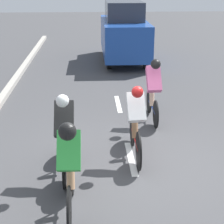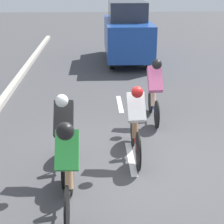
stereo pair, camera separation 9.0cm
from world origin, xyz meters
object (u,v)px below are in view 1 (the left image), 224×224
(cyclist_green, at_px, (70,165))
(cyclist_black, at_px, (65,132))
(cyclist_pink, at_px, (153,88))
(cyclist_white, at_px, (136,120))
(support_car, at_px, (124,32))

(cyclist_green, bearing_deg, cyclist_black, -83.55)
(cyclist_pink, relative_size, cyclist_white, 0.96)
(cyclist_pink, distance_m, cyclist_black, 3.09)
(cyclist_green, distance_m, support_car, 10.46)
(support_car, bearing_deg, cyclist_pink, 90.70)
(cyclist_white, distance_m, cyclist_black, 1.38)
(cyclist_white, bearing_deg, cyclist_green, 57.06)
(cyclist_pink, distance_m, support_car, 6.69)
(cyclist_pink, height_order, cyclist_black, cyclist_pink)
(cyclist_white, relative_size, cyclist_black, 1.02)
(cyclist_black, relative_size, cyclist_green, 0.97)
(cyclist_pink, xyz_separation_m, support_car, (0.08, -6.68, 0.33))
(cyclist_white, bearing_deg, support_car, -93.72)
(cyclist_black, xyz_separation_m, cyclist_green, (-0.14, 1.21, 0.01))
(cyclist_black, bearing_deg, cyclist_pink, -128.22)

